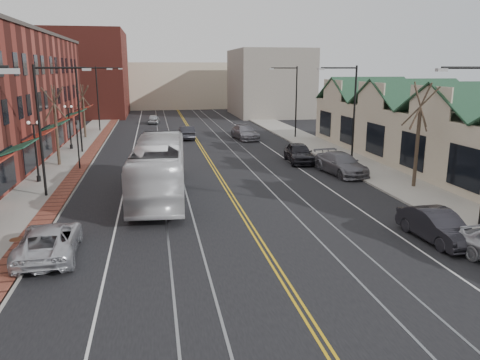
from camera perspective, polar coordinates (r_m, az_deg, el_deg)
name	(u,v)px	position (r m, az deg, el deg)	size (l,w,h in m)	color
ground	(299,304)	(16.81, 7.15, -14.77)	(160.00, 160.00, 0.00)	black
sidewalk_left	(51,182)	(35.73, -22.03, -0.22)	(4.00, 120.00, 0.15)	gray
sidewalk_right	(367,169)	(38.73, 15.27, 1.30)	(4.00, 120.00, 0.15)	gray
building_right	(438,139)	(41.30, 23.02, 4.57)	(8.00, 36.00, 4.60)	#C2AF95
backdrop_left	(83,74)	(84.84, -18.56, 12.17)	(14.00, 18.00, 14.00)	maroon
backdrop_mid	(175,85)	(99.25, -7.91, 11.37)	(22.00, 14.00, 9.00)	#C2AF95
backdrop_right	(269,83)	(81.52, 3.58, 11.75)	(12.00, 16.00, 11.00)	slate
streetlight_l_1	(46,117)	(30.89, -22.52, 7.07)	(3.33, 0.25, 8.00)	black
streetlight_l_2	(83,100)	(46.61, -18.56, 9.22)	(3.33, 0.25, 8.00)	black
streetlight_l_3	(101,92)	(62.47, -16.58, 10.27)	(3.33, 0.25, 8.00)	black
streetlight_r_1	(349,105)	(39.45, 13.20, 8.91)	(3.33, 0.25, 8.00)	black
streetlight_r_2	(293,94)	(54.47, 6.43, 10.34)	(3.33, 0.25, 8.00)	black
lamppost_l_2	(36,153)	(35.50, -23.60, 3.06)	(0.84, 0.28, 4.27)	black
lamppost_l_3	(70,128)	(49.10, -20.03, 5.97)	(0.84, 0.28, 4.27)	black
tree_left_near	(56,124)	(41.08, -21.53, 6.37)	(1.78, 1.37, 6.48)	#382B21
tree_left_far	(83,110)	(56.81, -18.54, 8.09)	(1.66, 1.28, 6.02)	#382B21
tree_right_mid	(418,133)	(33.17, 20.90, 5.36)	(1.90, 1.46, 6.93)	#382B21
manhole_far	(16,239)	(24.30, -25.62, -6.55)	(0.60, 0.60, 0.02)	#592D19
traffic_signal	(78,141)	(38.94, -19.18, 4.49)	(0.18, 0.15, 3.80)	black
transit_bus	(159,168)	(29.81, -9.80, 1.40)	(3.02, 12.89, 3.59)	silver
parked_suv	(49,241)	(21.81, -22.27, -6.88)	(2.38, 5.17, 1.44)	silver
parked_car_b	(437,226)	(23.83, 22.89, -5.17)	(1.58, 4.52, 1.49)	black
parked_car_c	(341,164)	(36.56, 12.22, 1.94)	(2.27, 5.59, 1.62)	slate
parked_car_d	(299,153)	(40.51, 7.19, 3.29)	(1.98, 4.93, 1.68)	#222127
distant_car_left	(187,133)	(54.09, -6.51, 5.77)	(1.59, 4.57, 1.51)	#222227
distant_car_right	(245,132)	(53.63, 0.61, 5.84)	(2.25, 5.53, 1.61)	slate
distant_car_far	(154,119)	(70.29, -10.48, 7.33)	(1.58, 3.92, 1.33)	#A1A4A8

